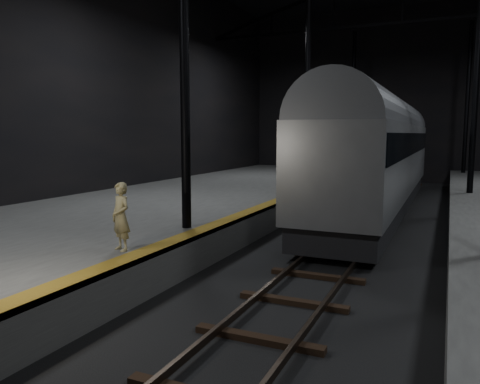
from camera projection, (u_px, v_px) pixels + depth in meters
The scene contains 6 objects.
ground at pixel (349, 244), 15.45m from camera, with size 44.00×44.00×0.00m, color black.
platform_left at pixel (158, 214), 18.43m from camera, with size 9.00×43.80×1.00m, color #4C4C4A.
tactile_strip at pixel (258, 208), 16.64m from camera, with size 0.50×43.80×0.01m, color olive.
track at pixel (349, 242), 15.44m from camera, with size 2.40×43.00×0.24m.
train at pixel (380, 149), 21.21m from camera, with size 2.97×19.81×5.29m.
woman at pixel (121, 217), 10.54m from camera, with size 0.57×0.37×1.56m, color tan.
Camera 1 is at (2.91, -15.26, 3.64)m, focal length 35.00 mm.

